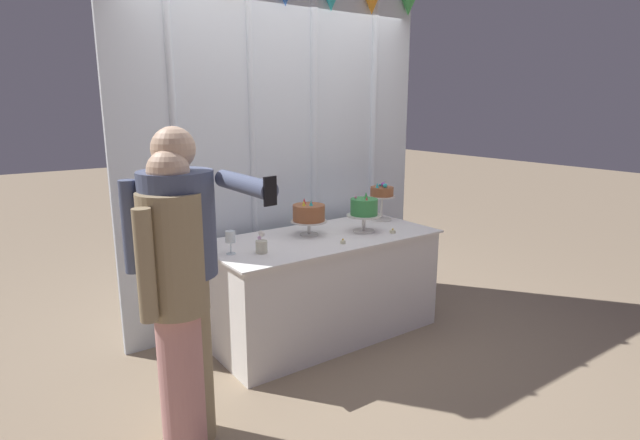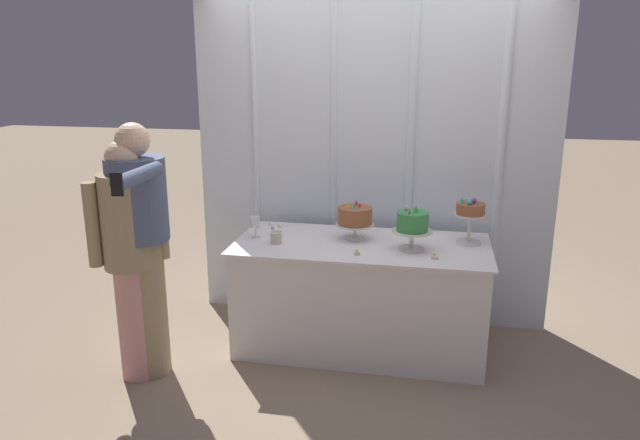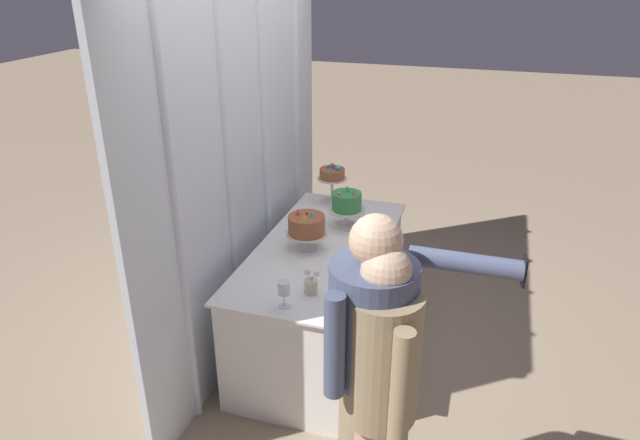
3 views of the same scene
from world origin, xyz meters
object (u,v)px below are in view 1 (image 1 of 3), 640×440
(cake_display_leftmost, at_px, (309,214))
(tealight_far_left, at_px, (343,242))
(cake_display_center, at_px, (364,209))
(wine_glass, at_px, (230,238))
(guest_man_dark_suit, at_px, (176,294))
(flower_vase, at_px, (261,244))
(cake_display_rightmost, at_px, (382,195))
(cake_table, at_px, (322,285))
(tealight_near_left, at_px, (393,232))
(guest_girl_blue_dress, at_px, (182,279))

(cake_display_leftmost, relative_size, tealight_far_left, 7.19)
(cake_display_center, bearing_deg, wine_glass, 177.11)
(guest_man_dark_suit, bearing_deg, flower_vase, 35.68)
(cake_display_rightmost, xyz_separation_m, wine_glass, (-1.49, -0.16, -0.11))
(cake_table, bearing_deg, tealight_near_left, -25.30)
(tealight_near_left, bearing_deg, cake_display_leftmost, 149.94)
(tealight_near_left, bearing_deg, tealight_far_left, -178.15)
(cake_display_rightmost, relative_size, guest_girl_blue_dress, 0.20)
(cake_display_leftmost, bearing_deg, cake_display_rightmost, 4.21)
(cake_table, relative_size, tealight_near_left, 36.59)
(flower_vase, xyz_separation_m, tealight_far_left, (0.59, -0.14, -0.05))
(cake_display_leftmost, xyz_separation_m, guest_girl_blue_dress, (-1.26, -0.72, -0.04))
(cake_display_center, xyz_separation_m, tealight_far_left, (-0.34, -0.18, -0.17))
(tealight_near_left, distance_m, guest_man_dark_suit, 1.93)
(wine_glass, height_order, tealight_near_left, wine_glass)
(cake_table, relative_size, wine_glass, 11.23)
(cake_table, distance_m, cake_display_center, 0.67)
(cake_table, xyz_separation_m, flower_vase, (-0.58, -0.11, 0.45))
(cake_table, distance_m, wine_glass, 0.91)
(cake_table, height_order, tealight_far_left, tealight_far_left)
(cake_table, height_order, guest_girl_blue_dress, guest_girl_blue_dress)
(cake_table, height_order, guest_man_dark_suit, guest_man_dark_suit)
(cake_display_center, xyz_separation_m, wine_glass, (-1.11, 0.06, -0.07))
(cake_table, relative_size, cake_display_rightmost, 5.37)
(guest_girl_blue_dress, bearing_deg, flower_vase, 35.02)
(cake_table, relative_size, tealight_far_left, 46.09)
(cake_table, height_order, flower_vase, flower_vase)
(cake_display_leftmost, distance_m, wine_glass, 0.71)
(cake_display_center, xyz_separation_m, cake_display_rightmost, (0.38, 0.22, 0.04))
(cake_display_leftmost, relative_size, tealight_near_left, 5.71)
(cake_display_leftmost, bearing_deg, guest_man_dark_suit, -149.60)
(cake_display_leftmost, relative_size, guest_girl_blue_dress, 0.17)
(tealight_near_left, bearing_deg, wine_glass, 170.17)
(wine_glass, bearing_deg, tealight_near_left, -9.83)
(cake_table, relative_size, guest_man_dark_suit, 1.13)
(cake_table, bearing_deg, flower_vase, -168.97)
(cake_table, bearing_deg, cake_display_rightmost, 11.38)
(flower_vase, bearing_deg, cake_display_leftmost, 21.17)
(cake_display_rightmost, distance_m, tealight_far_left, 0.85)
(cake_display_leftmost, bearing_deg, tealight_far_left, -79.03)
(tealight_far_left, bearing_deg, cake_display_rightmost, 28.88)
(wine_glass, distance_m, tealight_near_left, 1.28)
(flower_vase, bearing_deg, tealight_near_left, -6.45)
(cake_display_center, bearing_deg, tealight_far_left, -152.26)
(cake_display_center, height_order, tealight_near_left, cake_display_center)
(wine_glass, distance_m, flower_vase, 0.21)
(tealight_near_left, bearing_deg, cake_display_center, 133.62)
(cake_table, distance_m, guest_girl_blue_dress, 1.56)
(tealight_near_left, bearing_deg, cake_table, 154.70)
(wine_glass, bearing_deg, cake_display_leftmost, 8.61)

